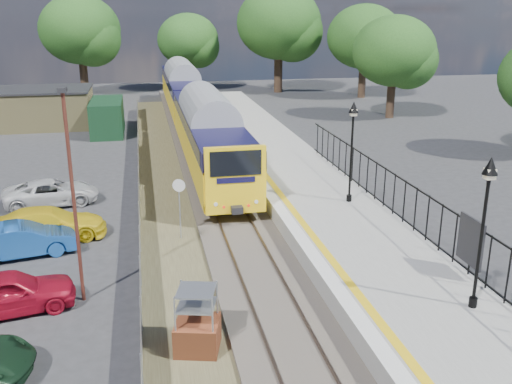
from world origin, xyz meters
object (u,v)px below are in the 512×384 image
object	(u,v)px
car_red	(8,293)
car_yellow	(49,224)
victorian_lamp_north	(353,128)
car_white	(51,193)
speed_sign	(179,199)
carpark_lamp	(72,185)
train	(192,104)
victorian_lamp_south	(486,199)
car_blue	(23,240)
brick_plinth	(197,321)

from	to	relation	value
car_red	car_yellow	size ratio (longest dim) A/B	0.88
victorian_lamp_north	car_white	bearing A→B (deg)	160.36
speed_sign	carpark_lamp	world-z (taller)	carpark_lamp
victorian_lamp_north	train	world-z (taller)	victorian_lamp_north
victorian_lamp_south	car_red	distance (m)	14.89
carpark_lamp	victorian_lamp_north	bearing A→B (deg)	25.97
victorian_lamp_south	train	bearing A→B (deg)	100.30
car_red	car_yellow	distance (m)	6.22
car_red	car_white	world-z (taller)	car_red
carpark_lamp	speed_sign	bearing A→B (deg)	52.27
victorian_lamp_north	car_red	world-z (taller)	victorian_lamp_north
victorian_lamp_north	car_white	distance (m)	15.09
victorian_lamp_south	speed_sign	world-z (taller)	victorian_lamp_south
carpark_lamp	car_red	size ratio (longest dim) A/B	1.72
victorian_lamp_south	carpark_lamp	size ratio (longest dim) A/B	0.65
car_blue	car_white	distance (m)	6.29
brick_plinth	car_blue	size ratio (longest dim) A/B	0.48
car_blue	car_yellow	world-z (taller)	car_yellow
carpark_lamp	car_blue	world-z (taller)	carpark_lamp
brick_plinth	car_blue	distance (m)	10.00
speed_sign	brick_plinth	bearing A→B (deg)	-72.36
victorian_lamp_south	brick_plinth	distance (m)	8.82
brick_plinth	victorian_lamp_south	bearing A→B (deg)	-4.93
car_blue	car_white	bearing A→B (deg)	-14.47
train	brick_plinth	size ratio (longest dim) A/B	20.78
train	carpark_lamp	xyz separation A→B (m)	(-6.10, -25.83, 1.71)
victorian_lamp_north	brick_plinth	distance (m)	12.67
car_white	car_red	bearing A→B (deg)	170.99
brick_plinth	car_red	xyz separation A→B (m)	(-5.74, 3.35, -0.24)
brick_plinth	car_white	xyz separation A→B (m)	(-5.85, 14.22, -0.31)
victorian_lamp_north	train	xyz separation A→B (m)	(-5.30, 20.27, -1.96)
victorian_lamp_south	train	size ratio (longest dim) A/B	0.11
speed_sign	carpark_lamp	xyz separation A→B (m)	(-3.60, -4.66, 2.25)
brick_plinth	carpark_lamp	size ratio (longest dim) A/B	0.28
victorian_lamp_south	carpark_lamp	xyz separation A→B (m)	(-11.60, 4.45, -0.24)
victorian_lamp_north	car_white	size ratio (longest dim) A/B	1.01
victorian_lamp_south	train	world-z (taller)	victorian_lamp_south
victorian_lamp_south	train	distance (m)	30.83
carpark_lamp	car_white	xyz separation A→B (m)	(-2.38, 10.47, -3.43)
train	car_blue	size ratio (longest dim) A/B	9.99
victorian_lamp_south	car_white	xyz separation A→B (m)	(-13.98, 14.92, -3.67)
victorian_lamp_north	car_blue	world-z (taller)	victorian_lamp_north
victorian_lamp_south	car_yellow	world-z (taller)	victorian_lamp_south
victorian_lamp_south	car_red	size ratio (longest dim) A/B	1.11
car_yellow	victorian_lamp_south	bearing A→B (deg)	-131.66
victorian_lamp_south	speed_sign	size ratio (longest dim) A/B	1.72
car_yellow	car_red	bearing A→B (deg)	171.98
brick_plinth	car_yellow	size ratio (longest dim) A/B	0.42
speed_sign	car_red	bearing A→B (deg)	-120.75
victorian_lamp_north	speed_sign	bearing A→B (deg)	-173.45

